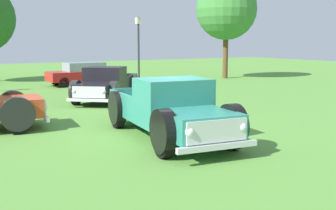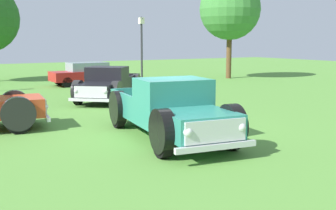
{
  "view_description": "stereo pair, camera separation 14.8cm",
  "coord_description": "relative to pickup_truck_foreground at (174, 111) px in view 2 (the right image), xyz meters",
  "views": [
    {
      "loc": [
        -6.2,
        -10.11,
        2.65
      ],
      "look_at": [
        -0.29,
        -0.47,
        0.9
      ],
      "focal_mm": 44.83,
      "sensor_mm": 36.0,
      "label": 1
    },
    {
      "loc": [
        -6.07,
        -10.18,
        2.65
      ],
      "look_at": [
        -0.29,
        -0.47,
        0.9
      ],
      "focal_mm": 44.83,
      "sensor_mm": 36.0,
      "label": 2
    }
  ],
  "objects": [
    {
      "name": "lamp_post_far",
      "position": [
        5.85,
        13.22,
        1.33
      ],
      "size": [
        0.36,
        0.36,
        4.04
      ],
      "color": "#2D2D33",
      "rests_on": "ground_plane"
    },
    {
      "name": "sedan_distant_a",
      "position": [
        2.82,
        14.6,
        -0.08
      ],
      "size": [
        4.04,
        1.69,
        1.34
      ],
      "color": "#B21E1E",
      "rests_on": "ground_plane"
    },
    {
      "name": "ground_plane",
      "position": [
        0.35,
        0.85,
        -0.79
      ],
      "size": [
        80.0,
        80.0,
        0.0
      ],
      "primitive_type": "plane",
      "color": "#548C38"
    },
    {
      "name": "pickup_truck_behind_right",
      "position": [
        1.33,
        7.78,
        -0.07
      ],
      "size": [
        4.5,
        4.86,
        1.5
      ],
      "color": "black",
      "rests_on": "ground_plane"
    },
    {
      "name": "pickup_truck_foreground",
      "position": [
        0.0,
        0.0,
        0.0
      ],
      "size": [
        2.74,
        5.61,
        1.65
      ],
      "color": "#2D8475",
      "rests_on": "ground_plane"
    },
    {
      "name": "oak_tree_center",
      "position": [
        12.99,
        13.81,
        3.94
      ],
      "size": [
        4.19,
        4.19,
        6.84
      ],
      "color": "brown",
      "rests_on": "ground_plane"
    }
  ]
}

